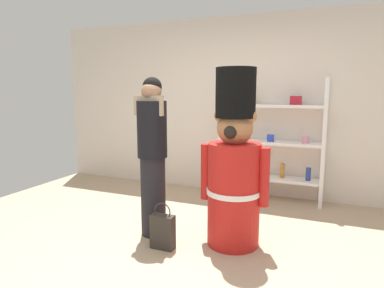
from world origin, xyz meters
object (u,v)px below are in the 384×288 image
object	(u,v)px
merchandise_shelf	(271,141)
teddy_bear_guard	(234,170)
person_shopper	(152,154)
shopping_bag	(163,231)

from	to	relation	value
merchandise_shelf	teddy_bear_guard	world-z (taller)	teddy_bear_guard
person_shopper	shopping_bag	xyz separation A→B (m)	(0.24, -0.26, -0.70)
merchandise_shelf	shopping_bag	size ratio (longest dim) A/B	3.66
merchandise_shelf	shopping_bag	world-z (taller)	merchandise_shelf
teddy_bear_guard	person_shopper	bearing A→B (deg)	-173.38
person_shopper	teddy_bear_guard	bearing A→B (deg)	6.62
merchandise_shelf	person_shopper	xyz separation A→B (m)	(-0.93, -1.69, 0.04)
person_shopper	shopping_bag	size ratio (longest dim) A/B	3.60
teddy_bear_guard	person_shopper	world-z (taller)	teddy_bear_guard
teddy_bear_guard	person_shopper	xyz separation A→B (m)	(-0.85, -0.10, 0.12)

